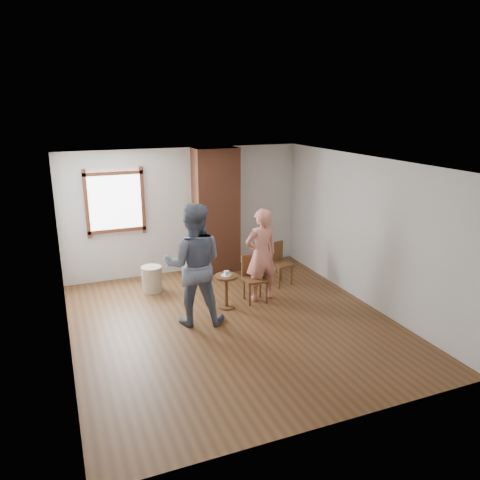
% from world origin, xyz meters
% --- Properties ---
extents(ground, '(5.50, 5.50, 0.00)m').
position_xyz_m(ground, '(0.00, 0.00, 0.00)').
color(ground, brown).
rests_on(ground, ground).
extents(room_shell, '(5.04, 5.52, 2.62)m').
position_xyz_m(room_shell, '(-0.06, 0.61, 1.81)').
color(room_shell, silver).
rests_on(room_shell, ground).
extents(brick_chimney, '(0.90, 0.50, 2.60)m').
position_xyz_m(brick_chimney, '(0.60, 2.50, 1.30)').
color(brick_chimney, brown).
rests_on(brick_chimney, ground).
extents(stoneware_crock, '(0.47, 0.47, 0.49)m').
position_xyz_m(stoneware_crock, '(-0.93, 1.85, 0.25)').
color(stoneware_crock, '#CBB992').
rests_on(stoneware_crock, ground).
extents(dark_pot, '(0.19, 0.19, 0.16)m').
position_xyz_m(dark_pot, '(-0.88, 1.83, 0.08)').
color(dark_pot, black).
rests_on(dark_pot, ground).
extents(dining_chair_left, '(0.42, 0.42, 0.84)m').
position_xyz_m(dining_chair_left, '(0.69, 0.74, 0.47)').
color(dining_chair_left, brown).
rests_on(dining_chair_left, ground).
extents(dining_chair_right, '(0.47, 0.47, 0.83)m').
position_xyz_m(dining_chair_right, '(1.47, 1.31, 0.47)').
color(dining_chair_right, brown).
rests_on(dining_chair_right, ground).
extents(side_table, '(0.40, 0.40, 0.60)m').
position_xyz_m(side_table, '(0.11, 0.62, 0.40)').
color(side_table, brown).
rests_on(side_table, ground).
extents(cake_plate, '(0.18, 0.18, 0.01)m').
position_xyz_m(cake_plate, '(0.11, 0.62, 0.60)').
color(cake_plate, white).
rests_on(cake_plate, side_table).
extents(cake_slice, '(0.08, 0.07, 0.06)m').
position_xyz_m(cake_slice, '(0.12, 0.62, 0.64)').
color(cake_slice, white).
rests_on(cake_slice, cake_plate).
extents(man, '(1.16, 1.02, 1.99)m').
position_xyz_m(man, '(-0.55, 0.29, 0.99)').
color(man, '#131C36').
rests_on(man, ground).
extents(person_pink, '(0.64, 0.45, 1.70)m').
position_xyz_m(person_pink, '(0.83, 0.73, 0.85)').
color(person_pink, '#E08370').
rests_on(person_pink, ground).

